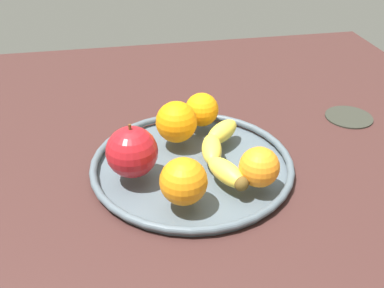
{
  "coord_description": "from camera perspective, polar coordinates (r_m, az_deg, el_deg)",
  "views": [
    {
      "loc": [
        58.77,
        -11.2,
        42.72
      ],
      "look_at": [
        0.0,
        0.0,
        4.8
      ],
      "focal_mm": 41.86,
      "sensor_mm": 36.0,
      "label": 1
    }
  ],
  "objects": [
    {
      "name": "banana",
      "position": [
        0.72,
        3.7,
        -0.99
      ],
      "size": [
        19.97,
        9.35,
        3.23
      ],
      "rotation": [
        0.0,
        0.0,
        -0.19
      ],
      "color": "yellow",
      "rests_on": "fruit_bowl"
    },
    {
      "name": "ambient_coaster",
      "position": [
        0.93,
        19.38,
        3.34
      ],
      "size": [
        9.15,
        9.15,
        0.6
      ],
      "primitive_type": "cylinder",
      "color": "#2A2B23",
      "rests_on": "ground_plane"
    },
    {
      "name": "fruit_bowl",
      "position": [
        0.73,
        0.0,
        -2.58
      ],
      "size": [
        32.98,
        32.98,
        1.8
      ],
      "color": "#4B5861",
      "rests_on": "ground_plane"
    },
    {
      "name": "ground_plane",
      "position": [
        0.75,
        0.0,
        -4.41
      ],
      "size": [
        119.84,
        119.84,
        4.0
      ],
      "primitive_type": "cube",
      "color": "#3B201E"
    },
    {
      "name": "orange_center",
      "position": [
        0.62,
        -1.09,
        -4.78
      ],
      "size": [
        6.79,
        6.79,
        6.79
      ],
      "primitive_type": "sphere",
      "color": "orange",
      "rests_on": "fruit_bowl"
    },
    {
      "name": "apple",
      "position": [
        0.68,
        -7.67,
        -1.0
      ],
      "size": [
        7.92,
        7.92,
        8.72
      ],
      "color": "#AA181F",
      "rests_on": "fruit_bowl"
    },
    {
      "name": "orange_back_right",
      "position": [
        0.66,
        8.57,
        -2.92
      ],
      "size": [
        6.04,
        6.04,
        6.04
      ],
      "primitive_type": "sphere",
      "color": "orange",
      "rests_on": "fruit_bowl"
    },
    {
      "name": "orange_front_left",
      "position": [
        0.81,
        1.25,
        4.39
      ],
      "size": [
        6.08,
        6.08,
        6.08
      ],
      "primitive_type": "sphere",
      "color": "orange",
      "rests_on": "fruit_bowl"
    },
    {
      "name": "orange_front_right",
      "position": [
        0.76,
        -1.99,
        2.83
      ],
      "size": [
        7.1,
        7.1,
        7.1
      ],
      "primitive_type": "sphere",
      "color": "orange",
      "rests_on": "fruit_bowl"
    }
  ]
}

